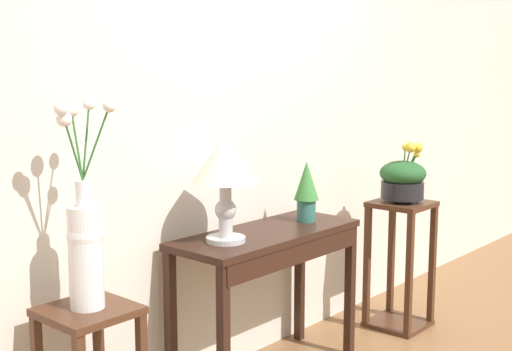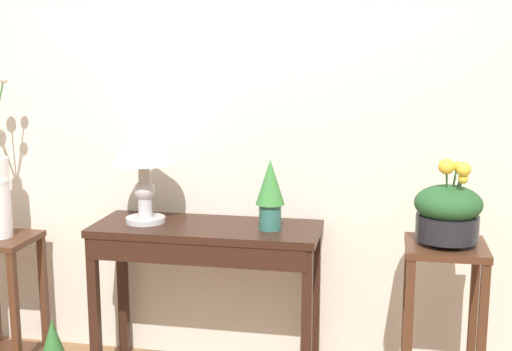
# 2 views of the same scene
# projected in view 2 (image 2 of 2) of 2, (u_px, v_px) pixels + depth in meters

# --- Properties ---
(back_wall_with_art) EXTENTS (9.00, 0.10, 2.80)m
(back_wall_with_art) POSITION_uv_depth(u_px,v_px,m) (241.00, 88.00, 3.33)
(back_wall_with_art) COLOR beige
(back_wall_with_art) RESTS_ON ground
(console_table) EXTENTS (1.07, 0.42, 0.78)m
(console_table) POSITION_uv_depth(u_px,v_px,m) (205.00, 251.00, 3.18)
(console_table) COLOR black
(console_table) RESTS_ON ground
(table_lamp) EXTENTS (0.31, 0.31, 0.50)m
(table_lamp) POSITION_uv_depth(u_px,v_px,m) (143.00, 148.00, 3.17)
(table_lamp) COLOR #B7B7BC
(table_lamp) RESTS_ON console_table
(potted_plant_on_console) EXTENTS (0.13, 0.13, 0.33)m
(potted_plant_on_console) POSITION_uv_depth(u_px,v_px,m) (270.00, 191.00, 3.08)
(potted_plant_on_console) COLOR #2D665B
(potted_plant_on_console) RESTS_ON console_table
(pedestal_stand_left) EXTENTS (0.33, 0.33, 0.66)m
(pedestal_stand_left) POSITION_uv_depth(u_px,v_px,m) (4.00, 299.00, 3.47)
(pedestal_stand_left) COLOR #472819
(pedestal_stand_left) RESTS_ON ground
(pedestal_stand_right) EXTENTS (0.33, 0.33, 0.79)m
(pedestal_stand_right) POSITION_uv_depth(u_px,v_px,m) (441.00, 333.00, 2.90)
(pedestal_stand_right) COLOR #472819
(pedestal_stand_right) RESTS_ON ground
(planter_bowl_wide_right) EXTENTS (0.28, 0.28, 0.37)m
(planter_bowl_wide_right) POSITION_uv_depth(u_px,v_px,m) (448.00, 211.00, 2.80)
(planter_bowl_wide_right) COLOR black
(planter_bowl_wide_right) RESTS_ON pedestal_stand_right
(potted_plant_floor) EXTENTS (0.14, 0.14, 0.31)m
(potted_plant_floor) POSITION_uv_depth(u_px,v_px,m) (53.00, 347.00, 3.28)
(potted_plant_floor) COLOR #2D665B
(potted_plant_floor) RESTS_ON ground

